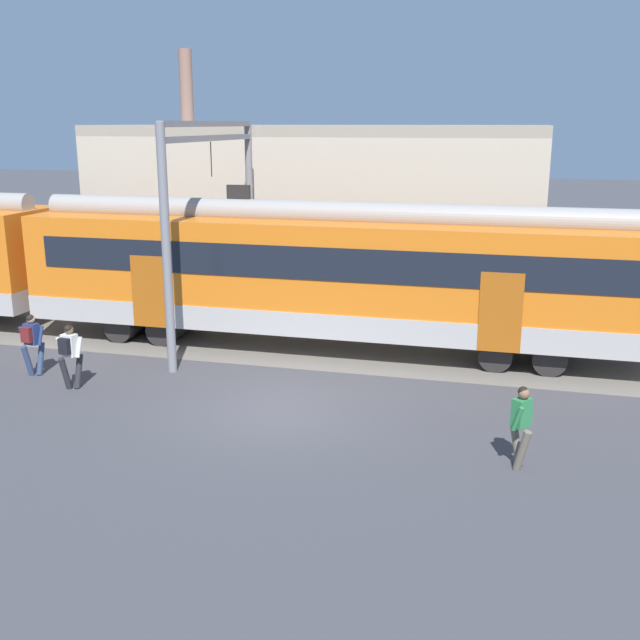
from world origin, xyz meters
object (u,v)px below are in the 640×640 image
pedestrian_white (69,351)px  pedestrian_green (521,421)px  pedestrian_navy (32,340)px  commuter_train (68,260)px

pedestrian_white → pedestrian_green: 11.01m
pedestrian_green → pedestrian_navy: bearing=168.8°
pedestrian_white → pedestrian_navy: bearing=156.6°
pedestrian_green → pedestrian_white: bearing=170.7°
pedestrian_navy → pedestrian_white: bearing=-23.4°
commuter_train → pedestrian_white: bearing=-58.2°
commuter_train → pedestrian_white: 6.13m
pedestrian_navy → pedestrian_green: size_ratio=1.00×
pedestrian_white → pedestrian_green: (10.86, -1.78, -0.03)m
pedestrian_navy → pedestrian_white: size_ratio=1.00×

